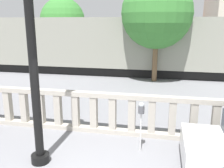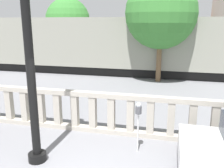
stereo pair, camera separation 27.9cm
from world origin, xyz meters
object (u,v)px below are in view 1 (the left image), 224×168
train_near (114,44)px  tree_right (157,13)px  lamppost (31,42)px  train_far (189,32)px  tree_left (63,20)px  parking_meter (141,113)px

train_near → tree_right: 3.73m
lamppost → train_near: (-0.40, 10.91, -0.99)m
train_near → train_far: 20.92m
lamppost → tree_right: size_ratio=1.04×
lamppost → tree_right: lamppost is taller
tree_left → lamppost: bearing=-70.5°
parking_meter → tree_right: bearing=89.9°
lamppost → parking_meter: bearing=24.1°
train_near → train_far: bearing=72.4°
tree_right → tree_left: bearing=159.2°
parking_meter → train_far: train_far is taller
lamppost → tree_left: bearing=109.5°
lamppost → parking_meter: lamppost is taller
tree_right → parking_meter: bearing=-90.1°
train_near → tree_right: size_ratio=3.62×
lamppost → train_far: size_ratio=0.29×
train_far → parking_meter: bearing=-97.0°
train_near → tree_left: 4.01m
parking_meter → tree_right: 8.50m
train_far → lamppost: bearing=-100.9°
lamppost → train_far: (5.93, 30.85, -0.95)m
train_far → tree_left: tree_left is taller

